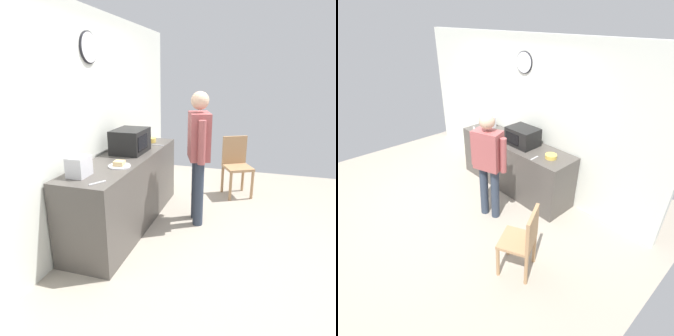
# 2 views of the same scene
# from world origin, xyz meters

# --- Properties ---
(ground_plane) EXTENTS (6.00, 6.00, 0.00)m
(ground_plane) POSITION_xyz_m (0.00, 0.00, 0.00)
(ground_plane) COLOR #9E9384
(back_wall) EXTENTS (5.40, 0.13, 2.60)m
(back_wall) POSITION_xyz_m (0.00, 1.60, 1.30)
(back_wall) COLOR silver
(back_wall) RESTS_ON ground_plane
(kitchen_counter) EXTENTS (2.26, 0.62, 0.92)m
(kitchen_counter) POSITION_xyz_m (0.27, 1.22, 0.46)
(kitchen_counter) COLOR #4C4742
(kitchen_counter) RESTS_ON ground_plane
(microwave) EXTENTS (0.50, 0.39, 0.30)m
(microwave) POSITION_xyz_m (0.46, 1.22, 1.07)
(microwave) COLOR black
(microwave) RESTS_ON kitchen_counter
(sandwich_plate) EXTENTS (0.24, 0.24, 0.07)m
(sandwich_plate) POSITION_xyz_m (-0.16, 1.09, 0.94)
(sandwich_plate) COLOR white
(sandwich_plate) RESTS_ON kitchen_counter
(salad_bowl) EXTENTS (0.18, 0.18, 0.06)m
(salad_bowl) POSITION_xyz_m (1.09, 1.20, 0.95)
(salad_bowl) COLOR gold
(salad_bowl) RESTS_ON kitchen_counter
(toaster) EXTENTS (0.22, 0.18, 0.20)m
(toaster) POSITION_xyz_m (-0.56, 1.33, 1.02)
(toaster) COLOR silver
(toaster) RESTS_ON kitchen_counter
(fork_utensil) EXTENTS (0.03, 0.17, 0.01)m
(fork_utensil) POSITION_xyz_m (0.92, 1.01, 0.93)
(fork_utensil) COLOR silver
(fork_utensil) RESTS_ON kitchen_counter
(spoon_utensil) EXTENTS (0.15, 0.11, 0.01)m
(spoon_utensil) POSITION_xyz_m (-0.70, 1.06, 0.93)
(spoon_utensil) COLOR silver
(spoon_utensil) RESTS_ON kitchen_counter
(person_standing) EXTENTS (0.56, 0.36, 1.69)m
(person_standing) POSITION_xyz_m (0.61, 0.37, 0.99)
(person_standing) COLOR #2D3747
(person_standing) RESTS_ON ground_plane
(wooden_chair) EXTENTS (0.54, 0.54, 0.94)m
(wooden_chair) POSITION_xyz_m (1.73, -0.03, 0.52)
(wooden_chair) COLOR #A87F56
(wooden_chair) RESTS_ON ground_plane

